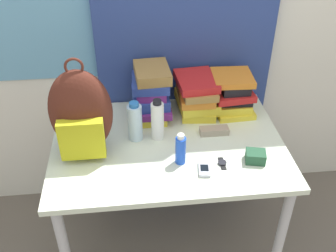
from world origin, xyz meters
TOP-DOWN VIEW (x-y plane):
  - wall_back at (-0.00, 0.91)m, footprint 6.00×0.06m
  - curtain_blue at (0.15, 0.85)m, footprint 1.00×0.04m
  - desk at (0.00, 0.41)m, footprint 1.17×0.82m
  - backpack at (-0.41, 0.39)m, footprint 0.30×0.20m
  - book_stack_left at (-0.06, 0.67)m, footprint 0.21×0.27m
  - book_stack_center at (0.19, 0.68)m, footprint 0.24×0.28m
  - book_stack_right at (0.39, 0.68)m, footprint 0.24×0.28m
  - water_bottle at (-0.16, 0.46)m, footprint 0.07×0.07m
  - sports_bottle at (-0.05, 0.46)m, footprint 0.07×0.07m
  - sunscreen_bottle at (0.04, 0.25)m, footprint 0.05×0.05m
  - cell_phone at (0.14, 0.18)m, footprint 0.07×0.11m
  - sunglasses_case at (0.25, 0.46)m, footprint 0.15×0.06m
  - camera_pouch at (0.40, 0.22)m, footprint 0.11×0.09m
  - wristwatch at (0.24, 0.21)m, footprint 0.04×0.09m

SIDE VIEW (x-z plane):
  - desk at x=0.00m, z-range 0.28..1.03m
  - wristwatch at x=0.24m, z-range 0.74..0.76m
  - cell_phone at x=0.14m, z-range 0.75..0.76m
  - sunglasses_case at x=0.25m, z-range 0.75..0.78m
  - camera_pouch at x=0.40m, z-range 0.75..0.80m
  - sunscreen_bottle at x=0.04m, z-range 0.74..0.90m
  - water_bottle at x=-0.16m, z-range 0.74..0.96m
  - book_stack_right at x=0.39m, z-range 0.74..0.96m
  - sports_bottle at x=-0.05m, z-range 0.74..0.97m
  - book_stack_center at x=0.19m, z-range 0.75..0.97m
  - book_stack_left at x=-0.06m, z-range 0.74..1.03m
  - backpack at x=-0.41m, z-range 0.71..1.21m
  - curtain_blue at x=0.15m, z-range 0.00..2.50m
  - wall_back at x=0.00m, z-range 0.00..2.50m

